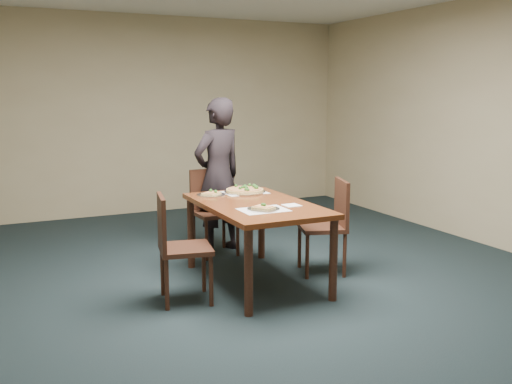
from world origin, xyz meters
name	(u,v)px	position (x,y,z in m)	size (l,w,h in m)	color
ground	(276,300)	(0.00, 0.00, 0.00)	(8.00, 8.00, 0.00)	black
room_shell	(277,92)	(0.00, 0.00, 1.74)	(8.00, 8.00, 8.00)	tan
dining_table	(256,213)	(0.04, 0.48, 0.66)	(0.90, 1.50, 0.75)	#542410
chair_far	(212,206)	(0.04, 1.60, 0.52)	(0.44, 0.44, 0.91)	black
chair_left	(176,242)	(-0.76, 0.33, 0.52)	(0.49, 0.49, 0.91)	black
chair_right	(330,221)	(0.82, 0.46, 0.52)	(0.53, 0.53, 0.91)	black
diner	(218,176)	(0.13, 1.63, 0.84)	(0.61, 0.40, 1.68)	black
placemat_main	(245,192)	(0.17, 1.01, 0.75)	(0.42, 0.32, 0.00)	white
placemat_near	(263,210)	(-0.03, 0.18, 0.75)	(0.40, 0.30, 0.00)	white
pizza_pan	(245,190)	(0.17, 1.01, 0.77)	(0.41, 0.41, 0.07)	silver
slice_plate_near	(263,208)	(-0.03, 0.18, 0.76)	(0.28, 0.28, 0.06)	silver
slice_plate_far	(211,194)	(-0.19, 1.01, 0.76)	(0.28, 0.28, 0.06)	silver
napkin	(292,205)	(0.27, 0.23, 0.75)	(0.14, 0.14, 0.01)	white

